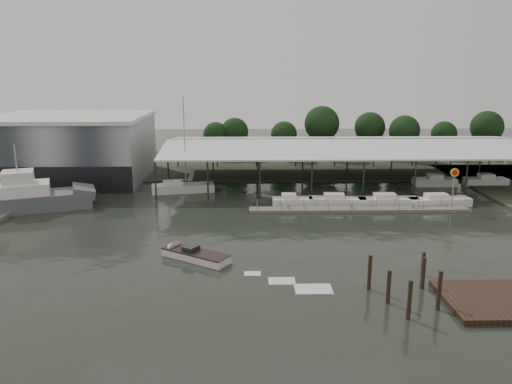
{
  "coord_description": "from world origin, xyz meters",
  "views": [
    {
      "loc": [
        0.62,
        -51.23,
        17.77
      ],
      "look_at": [
        1.84,
        10.39,
        2.5
      ],
      "focal_mm": 35.0,
      "sensor_mm": 36.0,
      "label": 1
    }
  ],
  "objects_px": {
    "shell_fuel_sign": "(454,181)",
    "white_sailboat": "(182,188)",
    "grey_trawler": "(29,198)",
    "speedboat_underway": "(190,254)"
  },
  "relations": [
    {
      "from": "white_sailboat",
      "to": "speedboat_underway",
      "type": "relative_size",
      "value": 0.87
    },
    {
      "from": "white_sailboat",
      "to": "speedboat_underway",
      "type": "xyz_separation_m",
      "value": [
        4.11,
        -26.63,
        -0.27
      ]
    },
    {
      "from": "grey_trawler",
      "to": "white_sailboat",
      "type": "bearing_deg",
      "value": 6.15
    },
    {
      "from": "shell_fuel_sign",
      "to": "grey_trawler",
      "type": "relative_size",
      "value": 0.33
    },
    {
      "from": "shell_fuel_sign",
      "to": "white_sailboat",
      "type": "height_order",
      "value": "white_sailboat"
    },
    {
      "from": "grey_trawler",
      "to": "white_sailboat",
      "type": "relative_size",
      "value": 1.16
    },
    {
      "from": "speedboat_underway",
      "to": "white_sailboat",
      "type": "bearing_deg",
      "value": -47.85
    },
    {
      "from": "grey_trawler",
      "to": "white_sailboat",
      "type": "distance_m",
      "value": 20.68
    },
    {
      "from": "shell_fuel_sign",
      "to": "speedboat_underway",
      "type": "height_order",
      "value": "shell_fuel_sign"
    },
    {
      "from": "grey_trawler",
      "to": "speedboat_underway",
      "type": "height_order",
      "value": "grey_trawler"
    }
  ]
}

